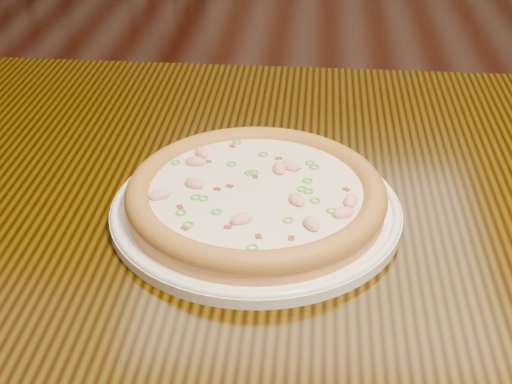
{
  "coord_description": "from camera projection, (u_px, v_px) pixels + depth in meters",
  "views": [
    {
      "loc": [
        -0.06,
        -1.03,
        1.2
      ],
      "look_at": [
        -0.12,
        -0.36,
        0.78
      ],
      "focal_mm": 50.0,
      "sensor_mm": 36.0,
      "label": 1
    }
  ],
  "objects": [
    {
      "name": "pizza",
      "position": [
        256.0,
        194.0,
        0.79
      ],
      "size": [
        0.29,
        0.29,
        0.03
      ],
      "color": "tan",
      "rests_on": "plate"
    },
    {
      "name": "plate",
      "position": [
        256.0,
        208.0,
        0.8
      ],
      "size": [
        0.33,
        0.33,
        0.02
      ],
      "color": "white",
      "rests_on": "hero_table"
    },
    {
      "name": "hero_table",
      "position": [
        355.0,
        263.0,
        0.89
      ],
      "size": [
        1.2,
        0.8,
        0.75
      ],
      "color": "black",
      "rests_on": "ground"
    }
  ]
}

